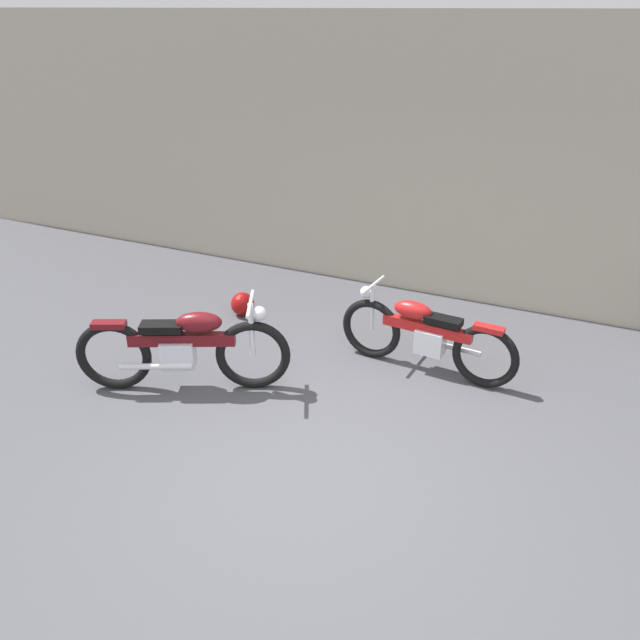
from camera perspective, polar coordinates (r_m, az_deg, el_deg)
ground_plane at (r=5.44m, az=-0.87°, el=-13.66°), size 40.00×40.00×0.00m
building_wall at (r=8.32m, az=11.95°, el=13.59°), size 18.00×0.30×3.48m
helmet at (r=8.01m, az=-6.96°, el=1.44°), size 0.30×0.30×0.30m
motorcycle_red at (r=6.71m, az=9.39°, el=-1.34°), size 1.95×0.54×0.87m
motorcycle_maroon at (r=6.43m, az=-12.06°, el=-2.47°), size 1.96×1.08×0.96m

